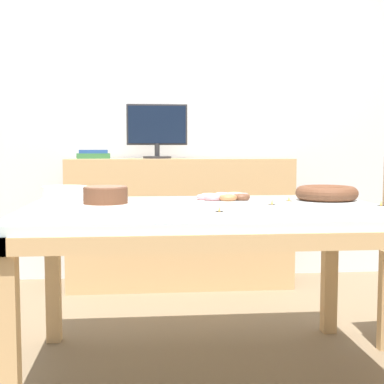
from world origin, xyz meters
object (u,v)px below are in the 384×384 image
computer_monitor (157,131)px  cake_golden_bundt (327,194)px  cake_chocolate_round (106,198)px  tealight_near_cakes (219,213)px  plate_stack (65,194)px  tealight_centre (381,207)px  pastry_platter (224,199)px  tealight_right_edge (289,202)px  book_stack (93,154)px  tealight_left_edge (272,206)px

computer_monitor → cake_golden_bundt: 1.62m
cake_chocolate_round → tealight_near_cakes: bearing=-40.4°
cake_golden_bundt → tealight_near_cakes: cake_golden_bundt is taller
plate_stack → tealight_centre: size_ratio=5.25×
cake_chocolate_round → cake_golden_bundt: 1.00m
computer_monitor → tealight_centre: size_ratio=10.60×
plate_stack → pastry_platter: bearing=-9.1°
cake_chocolate_round → tealight_centre: cake_chocolate_round is taller
computer_monitor → cake_chocolate_round: size_ratio=1.38×
pastry_platter → cake_golden_bundt: bearing=-8.0°
computer_monitor → tealight_right_edge: computer_monitor is taller
book_stack → cake_golden_bundt: size_ratio=0.85×
book_stack → tealight_right_edge: bearing=-56.6°
book_stack → pastry_platter: book_stack is taller
cake_golden_bundt → book_stack: bearing=129.7°
cake_chocolate_round → tealight_right_edge: size_ratio=7.69×
computer_monitor → tealight_right_edge: bearing=-70.2°
computer_monitor → cake_chocolate_round: bearing=-100.3°
book_stack → plate_stack: size_ratio=1.15×
cake_chocolate_round → plate_stack: (-0.20, 0.24, -0.00)m
pastry_platter → plate_stack: size_ratio=1.68×
cake_golden_bundt → plate_stack: bearing=171.3°
book_stack → pastry_platter: (0.71, -1.35, -0.19)m
tealight_near_cakes → tealight_right_edge: size_ratio=1.00×
tealight_left_edge → book_stack: bearing=118.3°
cake_chocolate_round → tealight_right_edge: 0.80m
computer_monitor → cake_golden_bundt: bearing=-62.7°
tealight_right_edge → tealight_left_edge: bearing=-129.6°
plate_stack → tealight_right_edge: bearing=-14.2°
tealight_near_cakes → tealight_left_edge: same height
cake_golden_bundt → plate_stack: cake_golden_bundt is taller
book_stack → pastry_platter: size_ratio=0.69×
cake_golden_bundt → tealight_near_cakes: size_ratio=7.12×
tealight_centre → tealight_left_edge: size_ratio=1.00×
tealight_right_edge → tealight_left_edge: same height
cake_golden_bundt → tealight_right_edge: bearing=-160.2°
cake_chocolate_round → tealight_centre: size_ratio=7.69×
tealight_near_cakes → tealight_centre: (0.68, 0.13, 0.00)m
book_stack → tealight_near_cakes: 1.95m
cake_chocolate_round → tealight_right_edge: bearing=-1.2°
cake_golden_bundt → tealight_centre: bearing=-67.2°
computer_monitor → tealight_near_cakes: (0.17, -1.84, -0.35)m
cake_golden_bundt → tealight_centre: size_ratio=7.12×
cake_golden_bundt → tealight_centre: (0.12, -0.29, -0.03)m
cake_chocolate_round → plate_stack: 0.31m
cake_chocolate_round → tealight_left_edge: cake_chocolate_round is taller
tealight_near_cakes → pastry_platter: bearing=79.0°
tealight_right_edge → computer_monitor: bearing=109.8°
book_stack → tealight_near_cakes: (0.62, -1.84, -0.19)m
cake_chocolate_round → tealight_left_edge: (0.69, -0.15, -0.03)m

